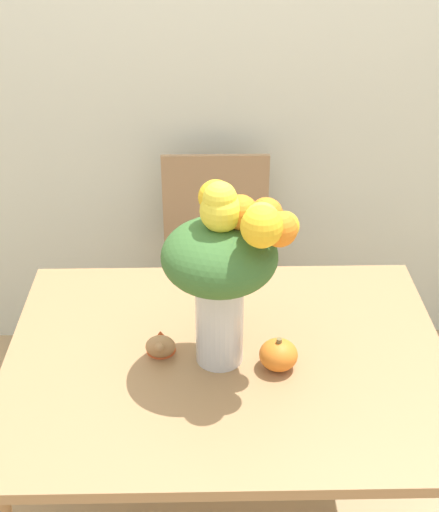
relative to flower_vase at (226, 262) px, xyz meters
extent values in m
cube|color=silver|center=(0.00, 1.12, 0.32)|extent=(8.00, 0.06, 2.70)
cube|color=#9E754C|center=(0.00, 0.01, -0.31)|extent=(1.16, 0.89, 0.03)
cylinder|color=#9E754C|center=(-0.52, 0.39, -0.68)|extent=(0.06, 0.06, 0.70)
cylinder|color=#9E754C|center=(0.52, 0.39, -0.68)|extent=(0.06, 0.06, 0.70)
cylinder|color=silver|center=(-0.02, 0.00, -0.17)|extent=(0.12, 0.12, 0.25)
cylinder|color=silver|center=(-0.02, 0.00, -0.23)|extent=(0.11, 0.11, 0.13)
cylinder|color=#38662D|center=(0.01, 0.00, -0.13)|extent=(0.01, 0.01, 0.31)
cylinder|color=#38662D|center=(-0.01, 0.02, -0.13)|extent=(0.01, 0.00, 0.31)
cylinder|color=#38662D|center=(-0.04, 0.01, -0.13)|extent=(0.01, 0.01, 0.31)
cylinder|color=#38662D|center=(-0.04, -0.01, -0.13)|extent=(0.01, 0.00, 0.31)
cylinder|color=#38662D|center=(-0.01, -0.02, -0.13)|extent=(0.01, 0.00, 0.31)
ellipsoid|color=#38662D|center=(-0.02, 0.00, 0.02)|extent=(0.28, 0.28, 0.17)
sphere|color=yellow|center=(0.07, -0.09, 0.14)|extent=(0.10, 0.10, 0.10)
sphere|color=orange|center=(0.03, 0.01, 0.13)|extent=(0.08, 0.08, 0.08)
sphere|color=yellow|center=(-0.01, 0.00, 0.14)|extent=(0.10, 0.10, 0.10)
sphere|color=yellow|center=(0.08, -0.05, 0.14)|extent=(0.08, 0.08, 0.08)
sphere|color=yellow|center=(-0.02, 0.03, 0.16)|extent=(0.08, 0.08, 0.08)
sphere|color=orange|center=(0.12, -0.07, 0.12)|extent=(0.08, 0.08, 0.08)
sphere|color=yellow|center=(-0.01, 0.00, 0.17)|extent=(0.08, 0.08, 0.08)
sphere|color=orange|center=(0.10, 0.13, 0.06)|extent=(0.09, 0.09, 0.09)
sphere|color=yellow|center=(0.14, 0.00, 0.10)|extent=(0.07, 0.07, 0.07)
sphere|color=#D64C23|center=(0.05, 0.10, 0.08)|extent=(0.07, 0.07, 0.07)
ellipsoid|color=orange|center=(0.13, -0.04, -0.25)|extent=(0.10, 0.10, 0.08)
cylinder|color=brown|center=(0.13, -0.04, -0.21)|extent=(0.01, 0.01, 0.02)
ellipsoid|color=#A87A4C|center=(-0.17, 0.01, -0.26)|extent=(0.08, 0.06, 0.06)
cone|color=#C64C23|center=(-0.17, 0.03, -0.26)|extent=(0.08, 0.08, 0.06)
sphere|color=#A87A4C|center=(-0.17, -0.02, -0.24)|extent=(0.02, 0.02, 0.02)
cube|color=#9E7A56|center=(-0.01, 0.75, -0.56)|extent=(0.42, 0.42, 0.02)
cylinder|color=#9E7A56|center=(-0.18, 0.58, -0.80)|extent=(0.04, 0.04, 0.45)
cylinder|color=#9E7A56|center=(0.16, 0.58, -0.80)|extent=(0.04, 0.04, 0.45)
cylinder|color=#9E7A56|center=(-0.18, 0.92, -0.80)|extent=(0.04, 0.04, 0.45)
cylinder|color=#9E7A56|center=(0.16, 0.92, -0.80)|extent=(0.04, 0.04, 0.45)
cube|color=#9E7A56|center=(-0.01, 0.95, -0.34)|extent=(0.40, 0.02, 0.43)
camera|label=1|loc=(-0.05, -1.46, 0.88)|focal=50.00mm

